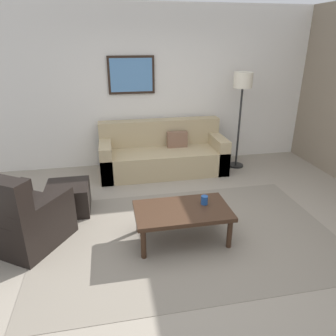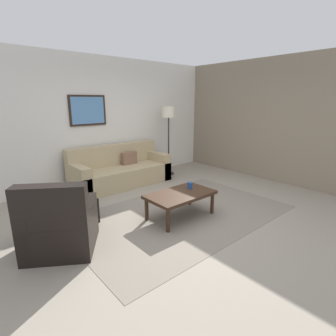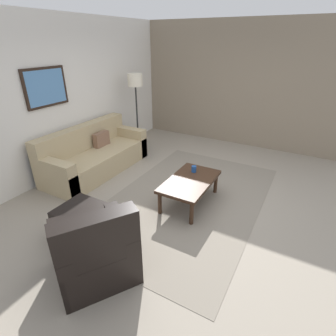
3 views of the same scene
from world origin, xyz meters
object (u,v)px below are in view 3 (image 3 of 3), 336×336
cup (194,169)px  coffee_table (190,183)px  couch_main (93,156)px  ottoman (82,220)px  armchair_leather (96,255)px  framed_artwork (46,87)px  lamp_standing (136,88)px

cup → coffee_table: bearing=-166.7°
couch_main → coffee_table: bearing=-93.9°
couch_main → ottoman: size_ratio=3.91×
couch_main → armchair_leather: size_ratio=1.98×
cup → framed_artwork: framed_artwork is taller
cup → framed_artwork: 2.84m
cup → framed_artwork: bearing=103.4°
couch_main → lamp_standing: 1.78m
armchair_leather → ottoman: (0.45, 0.69, -0.11)m
armchair_leather → cup: bearing=-4.9°
armchair_leather → lamp_standing: (3.37, 1.82, 1.10)m
framed_artwork → cup: bearing=-76.6°
couch_main → lamp_standing: lamp_standing is taller
framed_artwork → lamp_standing: bearing=-15.2°
couch_main → framed_artwork: (-0.46, 0.41, 1.35)m
ottoman → framed_artwork: (1.06, 1.63, 1.45)m
armchair_leather → framed_artwork: 3.08m
ottoman → lamp_standing: bearing=21.2°
framed_artwork → couch_main: bearing=-41.2°
cup → armchair_leather: bearing=175.1°
coffee_table → framed_artwork: framed_artwork is taller
ottoman → framed_artwork: size_ratio=0.69×
coffee_table → cup: (0.28, 0.07, 0.10)m
armchair_leather → cup: armchair_leather is taller
couch_main → lamp_standing: size_ratio=1.28×
ottoman → coffee_table: coffee_table is taller
couch_main → armchair_leather: armchair_leather is taller
armchair_leather → framed_artwork: (1.51, 2.33, 1.34)m
coffee_table → lamp_standing: lamp_standing is taller
couch_main → coffee_table: (-0.15, -2.17, 0.06)m
lamp_standing → framed_artwork: bearing=164.8°
cup → lamp_standing: (1.26, 2.01, 0.95)m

